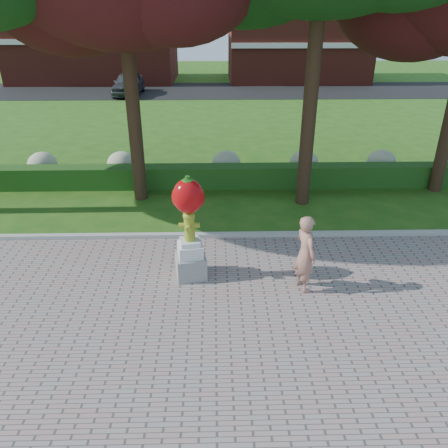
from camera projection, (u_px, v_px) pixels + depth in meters
The scene contains 10 objects.
ground at pixel (191, 301), 9.79m from camera, with size 100.00×100.00×0.00m, color #225515.
curb at pixel (196, 236), 12.45m from camera, with size 40.00×0.18×0.15m, color #ADADA5.
lawn_hedge at pixel (199, 177), 15.89m from camera, with size 24.00×0.70×0.80m, color #144715.
hydrangea_row at pixel (215, 164), 16.73m from camera, with size 20.10×1.10×0.99m.
street at pixel (207, 90), 34.88m from camera, with size 50.00×8.00×0.02m, color black.
building_left at pixel (94, 39), 38.51m from camera, with size 14.00×8.00×7.00m, color maroon.
building_right at pixel (297, 42), 39.00m from camera, with size 12.00×8.00×6.40m, color maroon.
hydrant_sculpture at pixel (189, 226), 10.07m from camera, with size 0.81×0.81×2.57m.
woman at pixel (305, 253), 9.79m from camera, with size 0.67×0.44×1.84m, color #A97360.
parked_car at pixel (128, 83), 32.82m from camera, with size 1.91×4.76×1.62m, color #414348.
Camera 1 is at (0.56, -8.02, 5.90)m, focal length 35.00 mm.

